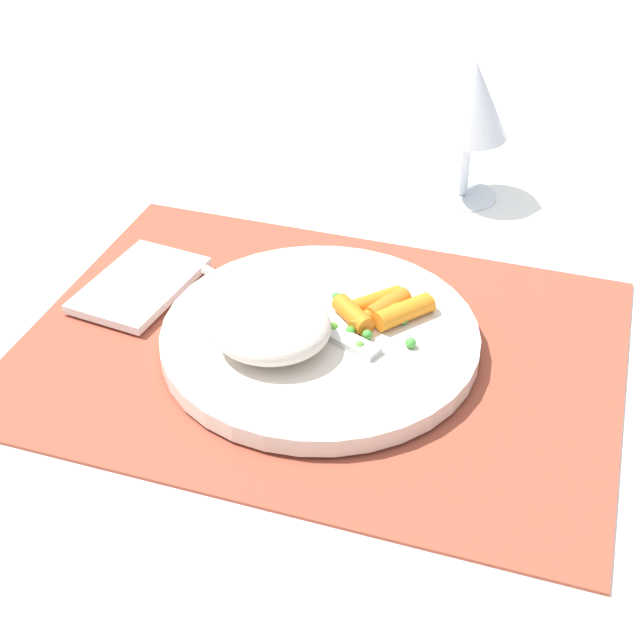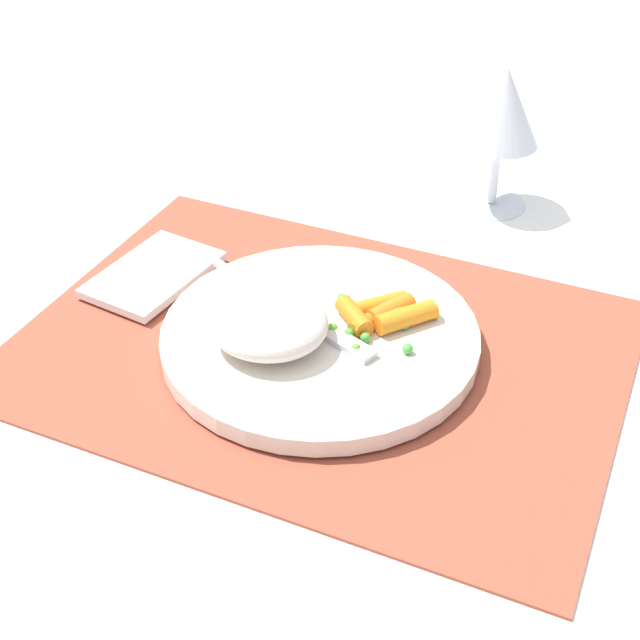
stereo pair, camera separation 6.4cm
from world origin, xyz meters
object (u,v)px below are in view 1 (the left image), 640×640
Objects in this scene: plate at (320,337)px; fork at (303,318)px; napkin at (140,285)px; rice_mound at (270,326)px; wine_glass at (472,103)px; carrot_portion at (384,309)px.

fork reaches higher than plate.
napkin is (-0.17, 0.02, -0.01)m from fork.
wine_glass is (0.10, 0.34, 0.07)m from rice_mound.
wine_glass is at bearing 78.08° from plate.
wine_glass is at bearing 74.03° from rice_mound.
plate is 0.19m from napkin.
carrot_portion is 0.46× the size of fork.
fork is at bearing 69.18° from rice_mound.
wine_glass is (0.02, 0.27, 0.08)m from carrot_portion.
rice_mound is 0.65× the size of wine_glass.
rice_mound is at bearing -21.97° from napkin.
carrot_portion is 0.56× the size of wine_glass.
rice_mound reaches higher than napkin.
wine_glass is 1.24× the size of napkin.
napkin is at bearing 172.23° from fork.
plate is at bearing -101.92° from wine_glass.
carrot_portion is 0.23m from napkin.
napkin is at bearing 170.83° from plate.
fork is at bearing -7.77° from napkin.
napkin is at bearing -178.86° from carrot_portion.
plate is at bearing -143.26° from carrot_portion.
plate is 2.69× the size of rice_mound.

